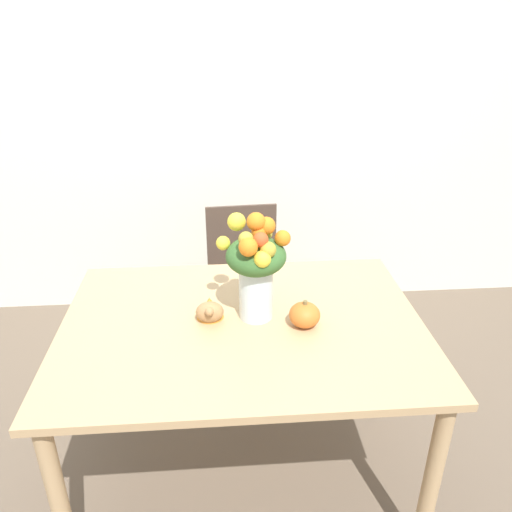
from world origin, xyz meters
The scene contains 7 objects.
ground_plane centered at (0.00, 0.00, 0.00)m, with size 12.00×12.00×0.00m, color brown.
wall_back centered at (0.00, 1.52, 1.35)m, with size 8.00×0.06×2.70m.
dining_table centered at (0.00, 0.00, 0.68)m, with size 1.39×1.00×0.77m.
flower_vase centered at (0.06, 0.04, 0.99)m, with size 0.27×0.24×0.43m.
pumpkin centered at (0.23, -0.04, 0.82)m, with size 0.12×0.12×0.11m.
turkey_figurine centered at (-0.12, 0.04, 0.82)m, with size 0.11×0.14×0.09m.
dining_chair_near_window centered at (0.05, 0.87, 0.46)m, with size 0.45×0.45×0.88m.
Camera 1 is at (-0.07, -1.61, 1.84)m, focal length 35.00 mm.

